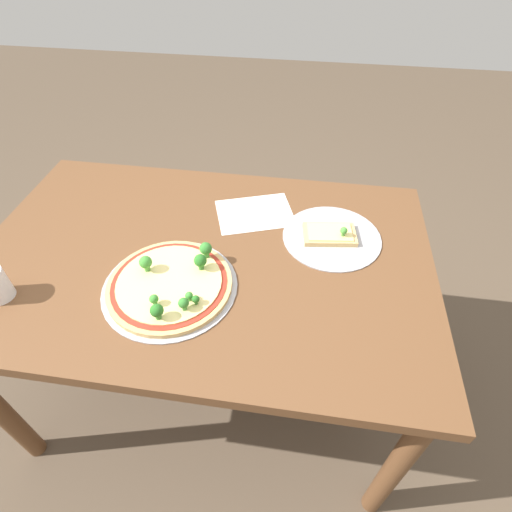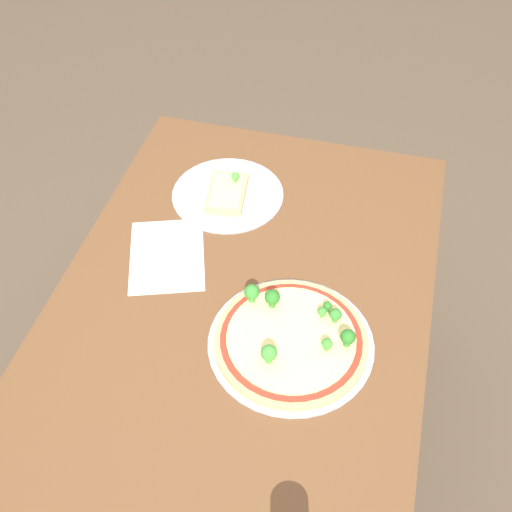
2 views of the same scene
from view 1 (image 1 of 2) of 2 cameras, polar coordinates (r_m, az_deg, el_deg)
name	(u,v)px [view 1 (image 1 of 2)]	position (r m, az deg, el deg)	size (l,w,h in m)	color
ground_plane	(219,380)	(1.81, -5.32, -17.17)	(8.00, 8.00, 0.00)	brown
dining_table	(205,275)	(1.27, -7.28, -2.70)	(1.36, 0.88, 0.76)	brown
pizza_tray_whole	(170,284)	(1.12, -12.12, -3.91)	(0.37, 0.37, 0.07)	#A3A3A8
pizza_tray_slice	(331,236)	(1.27, 10.66, 2.88)	(0.31, 0.31, 0.06)	#A3A3A8
paper_menu	(255,213)	(1.34, -0.16, 6.14)	(0.25, 0.18, 0.00)	white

